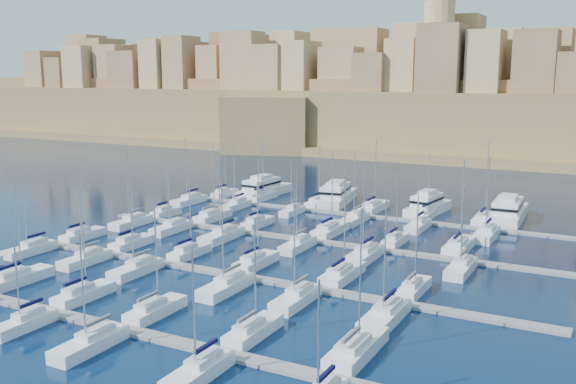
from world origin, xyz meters
The scene contains 54 objects.
ground centered at (0.00, 0.00, 0.00)m, with size 600.00×600.00×0.00m, color black.
pontoon_near centered at (0.00, -34.00, 0.20)m, with size 84.00×2.00×0.40m, color slate.
pontoon_mid_near centered at (0.00, -12.00, 0.20)m, with size 84.00×2.00×0.40m, color slate.
pontoon_mid_far centered at (0.00, 10.00, 0.20)m, with size 84.00×2.00×0.40m, color slate.
pontoon_far centered at (0.00, 32.00, 0.20)m, with size 84.00×2.00×0.40m, color slate.
sailboat_1 centered at (-25.26, -28.26, 0.75)m, with size 2.91×9.71×14.69m.
sailboat_2 centered at (-12.84, -28.77, 0.75)m, with size 2.61×8.69×14.68m.
sailboat_3 centered at (-1.44, -28.76, 0.74)m, with size 2.61×8.70×13.94m.
sailboat_4 centered at (11.83, -28.71, 0.73)m, with size 2.64×8.80×13.28m.
sailboat_5 centered at (23.38, -27.91, 0.77)m, with size 3.13×10.44×15.32m.
sailboat_8 centered at (-11.57, -38.74, 0.71)m, with size 2.30×7.68×11.16m.
sailboat_9 centered at (-1.12, -39.33, 0.73)m, with size 2.67×8.89×12.72m.
sailboat_10 centered at (12.34, -39.20, 0.73)m, with size 2.59×8.62×13.08m.
sailboat_12 centered at (-35.33, -6.81, 0.74)m, with size 2.58×8.60×14.30m.
sailboat_13 centered at (-24.43, -6.78, 0.73)m, with size 2.60×8.66×12.40m.
sailboat_14 centered at (-12.79, -6.95, 0.73)m, with size 2.49×8.31×13.50m.
sailboat_15 centered at (-1.05, -6.52, 0.73)m, with size 2.76×9.20×12.81m.
sailboat_16 centered at (12.48, -6.13, 0.76)m, with size 3.00×9.99×15.61m.
sailboat_17 centered at (22.88, -7.08, 0.72)m, with size 2.42×8.05×12.03m.
sailboat_18 centered at (-35.76, -17.31, 0.73)m, with size 2.65×8.85×13.14m.
sailboat_19 centered at (-24.05, -17.29, 0.75)m, with size 2.64×8.79×15.11m.
sailboat_20 centered at (-14.11, -17.47, 0.73)m, with size 2.75×9.17×12.81m.
sailboat_21 centered at (1.21, -17.84, 0.76)m, with size 2.98×9.93×14.80m.
sailboat_22 centered at (11.32, -17.54, 0.75)m, with size 2.79×9.31×14.72m.
sailboat_23 centered at (22.87, -18.01, 0.77)m, with size 3.08×10.27×15.73m.
sailboat_24 centered at (-34.54, 14.61, 0.71)m, with size 2.22×7.41×11.66m.
sailboat_25 centered at (-24.06, 15.65, 0.75)m, with size 2.86×9.53×14.79m.
sailboat_26 centered at (-13.60, 15.11, 0.73)m, with size 2.53×8.43×12.95m.
sailboat_27 centered at (0.63, 16.12, 0.76)m, with size 3.15×10.49×14.88m.
sailboat_28 centered at (12.99, 14.85, 0.72)m, with size 2.37×7.90×12.51m.
sailboat_29 centered at (23.18, 16.19, 0.77)m, with size 3.19×10.63×14.83m.
sailboat_30 centered at (-34.45, 4.46, 0.76)m, with size 2.80×9.32×15.94m.
sailboat_31 centered at (-25.07, 4.46, 0.74)m, with size 2.80×9.32×13.29m.
sailboat_32 centered at (-13.98, 4.01, 0.77)m, with size 3.07×10.23×15.95m.
sailboat_33 centered at (0.15, 4.66, 0.74)m, with size 2.67×8.90×13.30m.
sailboat_34 centered at (11.74, 4.03, 0.76)m, with size 3.06×10.19×15.07m.
sailboat_35 centered at (26.23, 4.45, 0.74)m, with size 2.80×9.34×13.26m.
sailboat_36 centered at (-35.41, 36.90, 0.72)m, with size 2.40×8.02×12.20m.
sailboat_37 centered at (-25.83, 37.52, 0.74)m, with size 2.78×9.27×13.93m.
sailboat_38 centered at (-11.74, 37.23, 0.73)m, with size 2.61×8.69×13.34m.
sailboat_39 centered at (0.41, 38.25, 0.77)m, with size 3.23×10.76×14.97m.
sailboat_40 centered at (11.90, 37.32, 0.73)m, with size 2.66×8.87×13.23m.
sailboat_41 centered at (22.76, 37.80, 0.77)m, with size 2.95×9.84×15.96m.
sailboat_42 centered at (-37.49, 26.17, 0.76)m, with size 2.97×9.91×14.62m.
sailboat_43 centered at (-25.71, 26.74, 0.75)m, with size 2.62×8.73×14.93m.
sailboat_44 centered at (-12.73, 27.34, 0.71)m, with size 2.25×7.51×11.16m.
sailboat_45 centered at (1.13, 26.51, 0.74)m, with size 2.76×9.21×13.80m.
sailboat_46 centered at (13.31, 26.77, 0.72)m, with size 2.61×8.68×11.98m.
sailboat_47 centered at (25.50, 26.01, 0.76)m, with size 3.07×10.23×14.49m.
motor_yacht_a centered at (-27.97, 41.78, 1.73)m, with size 6.19×17.52×5.25m.
motor_yacht_b centered at (-9.76, 42.27, 1.73)m, with size 8.57×18.92×5.25m.
motor_yacht_c centered at (11.10, 40.49, 1.73)m, with size 6.20×14.99×5.25m.
motor_yacht_d centered at (26.30, 42.40, 1.73)m, with size 6.20×18.71×5.25m.
fortified_city centered at (-0.19, 155.26, 14.74)m, with size 460.00×108.95×59.52m.
Camera 1 is at (45.53, -84.11, 27.77)m, focal length 40.00 mm.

